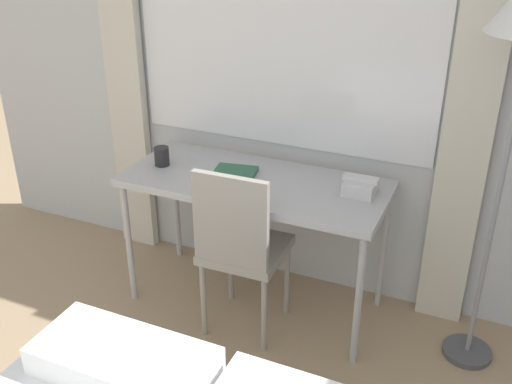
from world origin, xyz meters
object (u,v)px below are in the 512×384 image
at_px(telephone, 360,186).
at_px(book, 234,174).
at_px(mug, 162,156).
at_px(desk_chair, 240,243).
at_px(desk, 255,190).

bearing_deg(telephone, book, -173.82).
height_order(telephone, mug, mug).
bearing_deg(desk_chair, desk, 96.49).
bearing_deg(desk_chair, mug, 156.38).
xyz_separation_m(desk, desk_chair, (0.04, -0.27, -0.17)).
height_order(desk_chair, telephone, desk_chair).
height_order(desk, telephone, telephone).
bearing_deg(book, telephone, 6.18).
distance_m(book, mug, 0.43).
height_order(book, mug, mug).
bearing_deg(book, desk, 0.56).
bearing_deg(book, mug, -176.04).
relative_size(desk, telephone, 7.89).
bearing_deg(desk, mug, -176.79).
relative_size(desk, book, 5.45).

